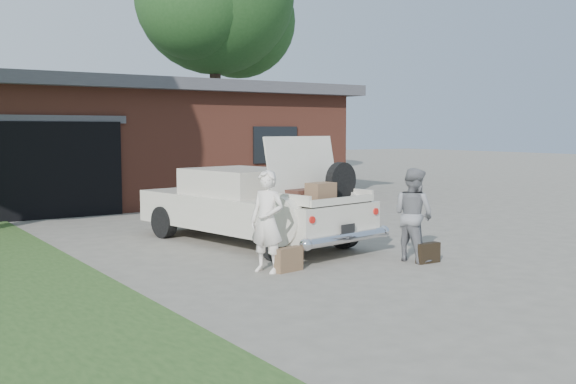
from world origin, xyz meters
TOP-DOWN VIEW (x-y plane):
  - ground at (0.00, 0.00)m, footprint 90.00×90.00m
  - house at (0.98, 11.47)m, footprint 12.80×7.80m
  - tree_right at (7.18, 16.41)m, footprint 7.25×6.30m
  - sedan at (0.56, 2.63)m, footprint 2.57×4.87m
  - woman_left at (-0.50, 0.38)m, footprint 0.53×0.62m
  - woman_right at (1.81, -0.16)m, footprint 0.61×0.75m
  - suitcase_left at (-0.22, 0.25)m, footprint 0.47×0.22m
  - suitcase_right at (1.87, -0.42)m, footprint 0.40×0.14m

SIDE VIEW (x-z plane):
  - ground at x=0.00m, z-range 0.00..0.00m
  - suitcase_right at x=1.87m, z-range 0.00..0.31m
  - suitcase_left at x=-0.22m, z-range 0.00..0.35m
  - sedan at x=0.56m, z-range -0.28..1.63m
  - woman_right at x=1.81m, z-range 0.00..1.43m
  - woman_left at x=-0.50m, z-range 0.00..1.45m
  - house at x=0.98m, z-range 0.02..3.32m
  - tree_right at x=7.18m, z-range 1.78..12.26m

